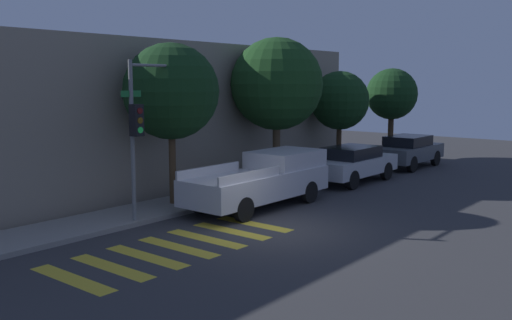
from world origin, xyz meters
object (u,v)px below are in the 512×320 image
(sedan_middle, at_px, (408,150))
(tree_midblock, at_px, (277,84))
(sedan_near_corner, at_px, (352,163))
(tree_behind_truck, at_px, (392,94))
(pickup_truck, at_px, (263,179))
(tree_near_corner, at_px, (171,92))
(tree_far_end, at_px, (340,101))
(traffic_light_pole, at_px, (147,112))

(sedan_middle, distance_m, tree_midblock, 8.58)
(sedan_near_corner, distance_m, tree_behind_truck, 8.71)
(pickup_truck, height_order, sedan_near_corner, pickup_truck)
(pickup_truck, relative_size, tree_behind_truck, 1.16)
(pickup_truck, height_order, tree_midblock, tree_midblock)
(pickup_truck, height_order, tree_behind_truck, tree_behind_truck)
(sedan_middle, relative_size, tree_midblock, 0.75)
(tree_near_corner, relative_size, tree_behind_truck, 1.11)
(tree_far_end, relative_size, tree_behind_truck, 0.95)
(sedan_middle, relative_size, tree_near_corner, 0.82)
(pickup_truck, relative_size, sedan_near_corner, 1.22)
(traffic_light_pole, height_order, tree_midblock, tree_midblock)
(sedan_middle, height_order, tree_near_corner, tree_near_corner)
(sedan_near_corner, relative_size, tree_near_corner, 0.86)
(tree_midblock, xyz_separation_m, tree_far_end, (4.86, 0.00, -0.78))
(traffic_light_pole, relative_size, tree_behind_truck, 0.98)
(pickup_truck, bearing_deg, sedan_near_corner, -0.00)
(tree_far_end, bearing_deg, pickup_truck, -165.35)
(pickup_truck, bearing_deg, tree_near_corner, 132.10)
(traffic_light_pole, relative_size, sedan_near_corner, 1.03)
(traffic_light_pole, xyz_separation_m, tree_behind_truck, (17.71, 0.95, 0.19))
(sedan_near_corner, relative_size, tree_midblock, 0.78)
(sedan_near_corner, relative_size, sedan_middle, 1.04)
(traffic_light_pole, relative_size, pickup_truck, 0.85)
(sedan_near_corner, distance_m, sedan_middle, 5.41)
(traffic_light_pole, distance_m, tree_behind_truck, 17.73)
(sedan_middle, xyz_separation_m, tree_near_corner, (-13.29, 2.22, 2.98))
(pickup_truck, relative_size, tree_near_corner, 1.04)
(traffic_light_pole, distance_m, sedan_middle, 15.36)
(sedan_middle, distance_m, tree_near_corner, 13.80)
(sedan_near_corner, xyz_separation_m, tree_far_end, (2.62, 2.22, 2.44))
(tree_far_end, bearing_deg, sedan_near_corner, -139.71)
(sedan_near_corner, height_order, tree_midblock, tree_midblock)
(sedan_near_corner, distance_m, tree_far_end, 4.21)
(sedan_near_corner, height_order, tree_near_corner, tree_near_corner)
(sedan_middle, relative_size, tree_behind_truck, 0.91)
(sedan_near_corner, height_order, tree_far_end, tree_far_end)
(tree_near_corner, xyz_separation_m, tree_behind_truck, (15.88, 0.00, -0.36))
(pickup_truck, xyz_separation_m, tree_far_end, (8.49, 2.22, 2.33))
(sedan_middle, bearing_deg, traffic_light_pole, 175.21)
(tree_midblock, distance_m, tree_far_end, 4.92)
(tree_far_end, distance_m, tree_behind_truck, 5.38)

